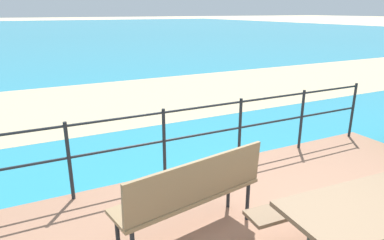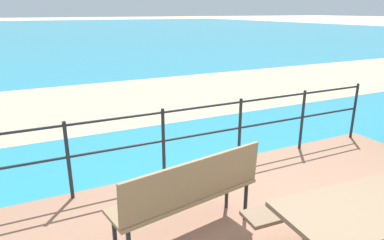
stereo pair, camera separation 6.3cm
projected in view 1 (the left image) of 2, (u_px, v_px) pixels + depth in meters
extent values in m
cube|color=teal|center=(37.00, 32.00, 36.79)|extent=(90.00, 90.00, 0.01)
cube|color=tan|center=(118.00, 100.00, 8.80)|extent=(54.01, 4.86, 0.01)
cube|color=#7A6047|center=(379.00, 203.00, 2.63)|extent=(1.58, 0.76, 0.04)
cube|color=#7A6047|center=(320.00, 201.00, 3.22)|extent=(1.56, 0.35, 0.04)
cube|color=#8C704C|center=(188.00, 194.00, 3.29)|extent=(1.55, 0.65, 0.04)
cube|color=#8C704C|center=(199.00, 181.00, 3.08)|extent=(1.49, 0.31, 0.41)
cylinder|color=#1E2328|center=(228.00, 189.00, 3.85)|extent=(0.04, 0.04, 0.46)
cylinder|color=#1E2328|center=(248.00, 200.00, 3.62)|extent=(0.04, 0.04, 0.46)
cylinder|color=#1E2328|center=(118.00, 233.00, 3.09)|extent=(0.04, 0.04, 0.46)
cylinder|color=#1E2328|center=(69.00, 162.00, 3.95)|extent=(0.04, 0.04, 0.96)
cylinder|color=#1E2328|center=(164.00, 144.00, 4.45)|extent=(0.04, 0.04, 0.96)
cylinder|color=#1E2328|center=(240.00, 131.00, 4.96)|extent=(0.04, 0.04, 0.96)
cylinder|color=#1E2328|center=(301.00, 120.00, 5.46)|extent=(0.04, 0.04, 0.96)
cylinder|color=#1E2328|center=(353.00, 110.00, 5.97)|extent=(0.04, 0.04, 0.96)
cylinder|color=#1E2328|center=(204.00, 107.00, 4.57)|extent=(5.90, 0.03, 0.03)
cylinder|color=#1E2328|center=(204.00, 134.00, 4.69)|extent=(5.90, 0.03, 0.03)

